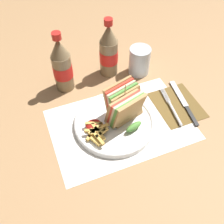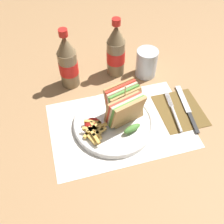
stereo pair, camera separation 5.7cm
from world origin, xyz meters
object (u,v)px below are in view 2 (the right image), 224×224
Objects in this scene: fork at (175,114)px; coke_bottle_far at (116,52)px; plate_main at (114,123)px; glass_near at (146,65)px; knife at (187,108)px; club_sandwich at (125,107)px; coke_bottle_near at (68,63)px.

fork is 0.30m from coke_bottle_far.
plate_main is 1.15× the size of coke_bottle_far.
glass_near reaches higher than plate_main.
glass_near is at bearing 48.21° from plate_main.
plate_main is 0.25m from knife.
fork is 0.83× the size of knife.
knife is (0.25, -0.00, -0.00)m from plate_main.
club_sandwich reaches higher than fork.
coke_bottle_far reaches higher than plate_main.
glass_near is at bearing -20.45° from coke_bottle_far.
plate_main is 0.27m from glass_near.
plate_main is 2.44× the size of glass_near.
fork is at bearing -5.15° from plate_main.
club_sandwich is 0.25m from glass_near.
coke_bottle_near is (-0.30, 0.24, 0.09)m from fork.
coke_bottle_near is at bearing 148.29° from fork.
fork reaches higher than knife.
knife is 0.94× the size of coke_bottle_far.
fork is at bearing -39.18° from coke_bottle_near.
coke_bottle_near is 0.17m from coke_bottle_far.
fork is 0.05m from knife.
coke_bottle_near is 1.00× the size of coke_bottle_far.
club_sandwich is 0.83× the size of fork.
coke_bottle_far is at bearing 133.52° from knife.
fork is at bearing -7.74° from club_sandwich.
knife is at bearing -70.43° from glass_near.
knife is at bearing -33.17° from coke_bottle_near.
coke_bottle_far is at bearing 5.04° from coke_bottle_near.
plate_main is at bearing -66.52° from coke_bottle_near.
glass_near is (-0.02, 0.22, 0.04)m from fork.
knife is at bearing -0.92° from plate_main.
coke_bottle_near reaches higher than plate_main.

